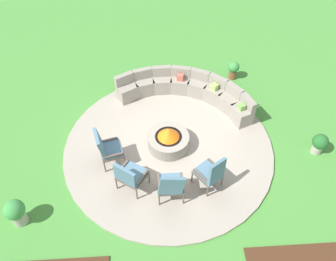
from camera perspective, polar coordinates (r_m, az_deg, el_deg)
The scene contains 11 objects.
ground_plane at distance 9.17m, azimuth 0.08°, elevation -2.81°, with size 24.00×24.00×0.00m, color #478C38.
patio_circle at distance 9.15m, azimuth 0.08°, elevation -2.69°, with size 5.60×5.60×0.06m, color #9E9384.
fire_pit at distance 8.94m, azimuth 0.08°, elevation -1.55°, with size 1.10×1.10×0.66m.
curved_stone_bench at distance 10.22m, azimuth 3.20°, elevation 6.69°, with size 3.91×2.04×0.81m.
lounge_chair_front_left at distance 8.48m, azimuth -10.24°, elevation -2.87°, with size 0.72×0.71×1.11m.
lounge_chair_front_right at distance 7.95m, azimuth -6.46°, elevation -7.48°, with size 0.84×0.84×1.01m.
lounge_chair_back_left at distance 7.74m, azimuth 0.50°, elevation -9.15°, with size 0.62×0.56×1.06m.
lounge_chair_back_right at distance 7.99m, azimuth 7.27°, elevation -7.04°, with size 0.77×0.81×1.07m.
potted_plant_0 at distance 9.65m, azimuth 24.20°, elevation -1.96°, with size 0.41×0.41×0.62m.
potted_plant_1 at distance 8.29m, azimuth -24.31°, elevation -12.38°, with size 0.46×0.46×0.74m.
potted_plant_2 at distance 11.27m, azimuth 10.99°, elevation 10.12°, with size 0.36×0.36×0.61m.
Camera 1 is at (-0.37, -5.82, 7.08)m, focal length 36.14 mm.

